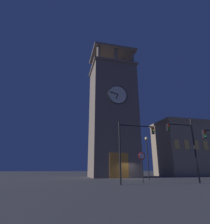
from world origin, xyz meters
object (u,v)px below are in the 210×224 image
adjacent_wing_building (192,149)px  traffic_signal_near (131,141)px  traffic_signal_mid (187,141)px  clocktower (113,116)px  no_horn_sign (142,159)px  street_lamp (147,150)px

adjacent_wing_building → traffic_signal_near: adjacent_wing_building is taller
traffic_signal_mid → clocktower: bearing=-74.9°
no_horn_sign → traffic_signal_mid: bearing=160.5°
clocktower → traffic_signal_near: 17.12m
street_lamp → no_horn_sign: street_lamp is taller
street_lamp → traffic_signal_mid: bearing=107.5°
clocktower → traffic_signal_mid: (-4.14, 15.36, -7.00)m
traffic_signal_near → no_horn_sign: bearing=-138.4°
street_lamp → no_horn_sign: (2.86, 4.32, -1.44)m
traffic_signal_mid → street_lamp: traffic_signal_mid is taller
traffic_signal_mid → street_lamp: bearing=-72.5°
clocktower → traffic_signal_near: (2.45, 15.31, -7.27)m
adjacent_wing_building → traffic_signal_near: 27.12m
adjacent_wing_building → traffic_signal_near: bearing=38.9°
clocktower → traffic_signal_near: size_ratio=4.52×
clocktower → traffic_signal_near: clocktower is taller
traffic_signal_near → no_horn_sign: 2.95m
traffic_signal_near → street_lamp: (-4.70, -5.95, -0.18)m
clocktower → adjacent_wing_building: size_ratio=1.78×
adjacent_wing_building → no_horn_sign: bearing=38.7°
traffic_signal_mid → no_horn_sign: (4.75, -1.68, -1.89)m
traffic_signal_mid → street_lamp: 6.31m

